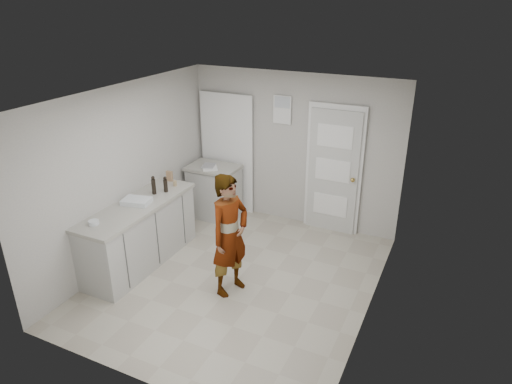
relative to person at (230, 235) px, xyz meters
The scene contains 12 objects.
ground 0.84m from the person, 96.32° to the left, with size 4.00×4.00×0.00m, color #A79E8C.
room_shell 2.22m from the person, 95.24° to the left, with size 4.00×4.00×4.00m.
main_counter 1.53m from the person, behind, with size 0.64×1.96×0.93m.
side_counter 2.23m from the person, 125.45° to the left, with size 0.84×0.61×0.93m.
person is the anchor object (origin of this frame).
cake_mix_box 1.83m from the person, 148.79° to the left, with size 0.10×0.04×0.16m, color olive.
spice_jar 1.60m from the person, 149.31° to the left, with size 0.05×0.05×0.08m, color tan.
oil_cruet_a 1.50m from the person, 157.21° to the left, with size 0.06×0.06×0.24m.
oil_cruet_b 1.55m from the person, 163.51° to the left, with size 0.06×0.06×0.28m.
baking_dish 1.50m from the person, behind, with size 0.42×0.34×0.07m.
egg_bowl 1.71m from the person, 157.18° to the right, with size 0.13×0.13×0.05m.
papers 2.13m from the person, 127.19° to the left, with size 0.24×0.30×0.01m, color white.
Camera 1 is at (2.46, -4.62, 3.58)m, focal length 32.00 mm.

